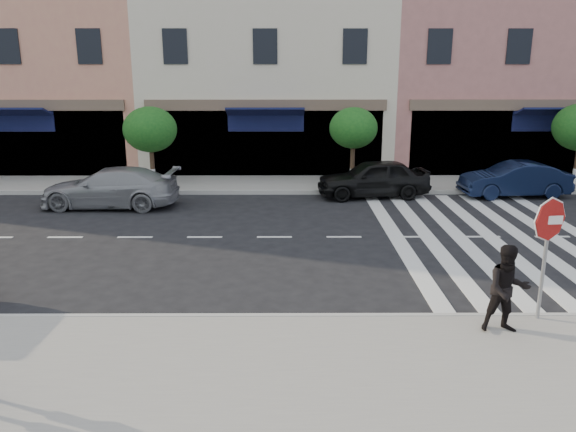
% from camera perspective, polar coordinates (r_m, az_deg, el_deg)
% --- Properties ---
extents(ground, '(120.00, 120.00, 0.00)m').
position_cam_1_polar(ground, '(12.34, -1.75, -7.69)').
color(ground, black).
rests_on(ground, ground).
extents(sidewalk_near, '(60.00, 4.50, 0.15)m').
position_cam_1_polar(sidewalk_near, '(8.97, -2.37, -16.58)').
color(sidewalk_near, gray).
rests_on(sidewalk_near, ground).
extents(sidewalk_far, '(60.00, 3.00, 0.15)m').
position_cam_1_polar(sidewalk_far, '(22.87, -1.07, 3.24)').
color(sidewalk_far, gray).
rests_on(sidewalk_far, ground).
extents(building_west_mid, '(10.00, 9.00, 14.00)m').
position_cam_1_polar(building_west_mid, '(30.63, -23.17, 18.13)').
color(building_west_mid, tan).
rests_on(building_west_mid, ground).
extents(building_centre, '(11.00, 9.00, 11.00)m').
position_cam_1_polar(building_centre, '(28.39, -2.01, 16.57)').
color(building_centre, beige).
rests_on(building_centre, ground).
extents(building_east_mid, '(13.00, 9.00, 13.00)m').
position_cam_1_polar(building_east_mid, '(30.54, 22.26, 17.29)').
color(building_east_mid, '#B8746D').
rests_on(building_east_mid, ground).
extents(street_tree_wb, '(2.10, 2.10, 3.06)m').
position_cam_1_polar(street_tree_wb, '(22.94, -13.83, 8.50)').
color(street_tree_wb, '#473323').
rests_on(street_tree_wb, sidewalk_far).
extents(street_tree_c, '(1.90, 1.90, 3.04)m').
position_cam_1_polar(street_tree_c, '(22.47, 6.66, 8.83)').
color(street_tree_c, '#473323').
rests_on(street_tree_c, sidewalk_far).
extents(stop_sign, '(0.83, 0.13, 2.36)m').
position_cam_1_polar(stop_sign, '(11.20, 24.95, -1.40)').
color(stop_sign, gray).
rests_on(stop_sign, sidewalk_near).
extents(walker, '(0.79, 0.62, 1.62)m').
position_cam_1_polar(walker, '(10.70, 21.40, -6.94)').
color(walker, black).
rests_on(walker, sidewalk_near).
extents(car_far_left, '(4.75, 2.07, 1.36)m').
position_cam_1_polar(car_far_left, '(20.34, -17.63, 2.77)').
color(car_far_left, gray).
rests_on(car_far_left, ground).
extents(car_far_mid, '(4.30, 2.15, 1.41)m').
position_cam_1_polar(car_far_mid, '(21.13, 8.64, 3.82)').
color(car_far_mid, black).
rests_on(car_far_mid, ground).
extents(car_far_right, '(4.01, 1.60, 1.30)m').
position_cam_1_polar(car_far_right, '(22.57, 22.01, 3.46)').
color(car_far_right, black).
rests_on(car_far_right, ground).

